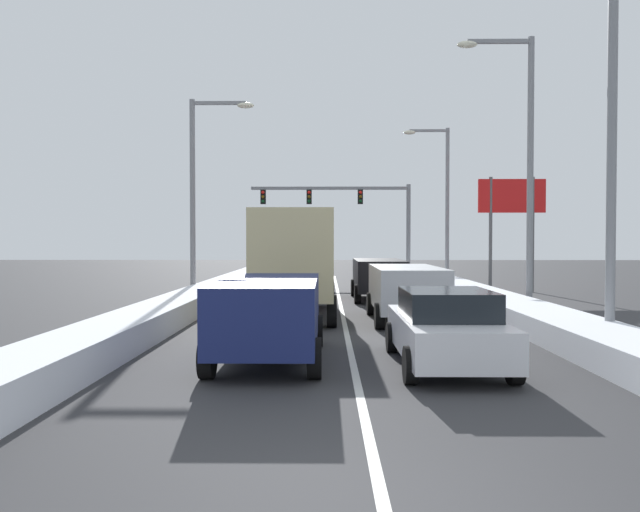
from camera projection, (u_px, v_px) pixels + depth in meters
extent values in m
plane|color=#333335|center=(343.00, 318.00, 19.98)|extent=(120.00, 120.00, 0.00)
cube|color=silver|center=(341.00, 306.00, 23.60)|extent=(0.14, 39.91, 0.01)
cube|color=white|center=(482.00, 298.00, 23.54)|extent=(1.75, 39.91, 0.61)
cube|color=white|center=(200.00, 297.00, 23.65)|extent=(1.47, 39.91, 0.66)
cube|color=silver|center=(445.00, 334.00, 12.26)|extent=(1.82, 4.50, 0.70)
cube|color=black|center=(447.00, 304.00, 12.09)|extent=(1.64, 2.20, 0.55)
cube|color=red|center=(428.00, 347.00, 10.06)|extent=(0.24, 0.08, 0.14)
cube|color=red|center=(515.00, 347.00, 10.05)|extent=(0.24, 0.08, 0.14)
cylinder|color=black|center=(392.00, 337.00, 13.82)|extent=(0.22, 0.66, 0.66)
cylinder|color=black|center=(472.00, 337.00, 13.80)|extent=(0.22, 0.66, 0.66)
cylinder|color=black|center=(410.00, 365.00, 10.72)|extent=(0.22, 0.66, 0.66)
cylinder|color=black|center=(515.00, 365.00, 10.70)|extent=(0.22, 0.66, 0.66)
cube|color=#B7BABF|center=(406.00, 287.00, 19.08)|extent=(1.95, 4.90, 1.25)
cube|color=black|center=(418.00, 284.00, 16.67)|extent=(1.56, 0.06, 0.55)
cube|color=red|center=(388.00, 298.00, 16.69)|extent=(0.20, 0.08, 0.28)
cube|color=red|center=(447.00, 298.00, 16.68)|extent=(0.20, 0.08, 0.28)
cylinder|color=black|center=(371.00, 304.00, 20.81)|extent=(0.25, 0.74, 0.74)
cylinder|color=black|center=(428.00, 304.00, 20.79)|extent=(0.25, 0.74, 0.74)
cylinder|color=black|center=(379.00, 316.00, 17.41)|extent=(0.25, 0.74, 0.74)
cylinder|color=black|center=(448.00, 316.00, 17.39)|extent=(0.25, 0.74, 0.74)
cube|color=black|center=(378.00, 275.00, 26.16)|extent=(1.95, 4.90, 1.25)
cube|color=black|center=(384.00, 271.00, 23.75)|extent=(1.56, 0.06, 0.55)
cube|color=red|center=(363.00, 281.00, 23.77)|extent=(0.20, 0.08, 0.28)
cube|color=red|center=(404.00, 281.00, 23.76)|extent=(0.20, 0.08, 0.28)
cylinder|color=black|center=(354.00, 288.00, 27.89)|extent=(0.25, 0.74, 0.74)
cylinder|color=black|center=(397.00, 288.00, 27.87)|extent=(0.25, 0.74, 0.74)
cylinder|color=black|center=(358.00, 294.00, 24.49)|extent=(0.25, 0.74, 0.74)
cylinder|color=black|center=(406.00, 294.00, 24.47)|extent=(0.25, 0.74, 0.74)
cube|color=navy|center=(269.00, 310.00, 12.83)|extent=(1.95, 4.90, 1.25)
cube|color=black|center=(256.00, 309.00, 10.42)|extent=(1.56, 0.06, 0.55)
cube|color=red|center=(210.00, 332.00, 10.45)|extent=(0.20, 0.08, 0.28)
cube|color=red|center=(303.00, 332.00, 10.43)|extent=(0.20, 0.08, 0.28)
cylinder|color=black|center=(235.00, 331.00, 14.56)|extent=(0.25, 0.74, 0.74)
cylinder|color=black|center=(317.00, 331.00, 14.54)|extent=(0.25, 0.74, 0.74)
cylinder|color=black|center=(207.00, 358.00, 11.16)|extent=(0.25, 0.74, 0.74)
cylinder|color=black|center=(314.00, 358.00, 11.14)|extent=(0.25, 0.74, 0.74)
cube|color=maroon|center=(300.00, 265.00, 22.88)|extent=(2.35, 2.20, 2.00)
cube|color=#D1C18C|center=(295.00, 254.00, 19.27)|extent=(2.35, 5.00, 2.60)
cylinder|color=black|center=(270.00, 295.00, 23.22)|extent=(0.28, 0.92, 0.92)
cylinder|color=black|center=(331.00, 295.00, 23.19)|extent=(0.28, 0.92, 0.92)
cylinder|color=black|center=(253.00, 311.00, 17.82)|extent=(0.28, 0.92, 0.92)
cylinder|color=black|center=(332.00, 311.00, 17.79)|extent=(0.28, 0.92, 0.92)
cube|color=#38383D|center=(305.00, 272.00, 28.24)|extent=(1.95, 4.90, 1.25)
cube|color=black|center=(303.00, 268.00, 25.83)|extent=(1.56, 0.06, 0.55)
cube|color=red|center=(284.00, 277.00, 25.86)|extent=(0.20, 0.08, 0.28)
cube|color=red|center=(322.00, 277.00, 25.84)|extent=(0.20, 0.08, 0.28)
cylinder|color=black|center=(286.00, 284.00, 29.97)|extent=(0.25, 0.74, 0.74)
cylinder|color=black|center=(326.00, 284.00, 29.95)|extent=(0.25, 0.74, 0.74)
cylinder|color=black|center=(281.00, 290.00, 26.57)|extent=(0.25, 0.74, 0.74)
cylinder|color=black|center=(326.00, 290.00, 26.55)|extent=(0.25, 0.74, 0.74)
cylinder|color=slate|center=(408.00, 231.00, 41.61)|extent=(0.28, 0.28, 6.20)
cube|color=slate|center=(330.00, 188.00, 41.59)|extent=(10.46, 0.20, 0.20)
cube|color=black|center=(360.00, 197.00, 41.59)|extent=(0.34, 0.34, 0.95)
sphere|color=red|center=(360.00, 192.00, 41.39)|extent=(0.22, 0.22, 0.22)
sphere|color=#593F0C|center=(360.00, 197.00, 41.40)|extent=(0.22, 0.22, 0.22)
sphere|color=#0C3819|center=(360.00, 201.00, 41.41)|extent=(0.22, 0.22, 0.22)
cube|color=black|center=(309.00, 197.00, 41.62)|extent=(0.34, 0.34, 0.95)
sphere|color=red|center=(309.00, 192.00, 41.43)|extent=(0.22, 0.22, 0.22)
sphere|color=#593F0C|center=(309.00, 197.00, 41.44)|extent=(0.22, 0.22, 0.22)
sphere|color=#0C3819|center=(309.00, 201.00, 41.44)|extent=(0.22, 0.22, 0.22)
cube|color=black|center=(263.00, 197.00, 41.66)|extent=(0.34, 0.34, 0.95)
sphere|color=red|center=(263.00, 192.00, 41.46)|extent=(0.22, 0.22, 0.22)
sphere|color=#593F0C|center=(263.00, 197.00, 41.47)|extent=(0.22, 0.22, 0.22)
sphere|color=#0C3819|center=(263.00, 201.00, 41.48)|extent=(0.22, 0.22, 0.22)
cylinder|color=gray|center=(612.00, 159.00, 14.37)|extent=(0.22, 0.22, 8.69)
cylinder|color=gray|center=(530.00, 175.00, 21.60)|extent=(0.22, 0.22, 9.46)
cube|color=gray|center=(499.00, 41.00, 21.50)|extent=(2.20, 0.14, 0.14)
ellipsoid|color=#EAE5C6|center=(467.00, 44.00, 21.52)|extent=(0.70, 0.36, 0.24)
cylinder|color=gray|center=(447.00, 206.00, 36.12)|extent=(0.22, 0.22, 8.95)
cube|color=gray|center=(429.00, 131.00, 36.02)|extent=(2.20, 0.14, 0.14)
ellipsoid|color=#EAE5C6|center=(409.00, 132.00, 36.04)|extent=(0.70, 0.36, 0.24)
cylinder|color=gray|center=(193.00, 200.00, 25.84)|extent=(0.22, 0.22, 8.27)
cube|color=gray|center=(219.00, 103.00, 25.73)|extent=(2.20, 0.14, 0.14)
ellipsoid|color=#EAE5C6|center=(246.00, 105.00, 25.72)|extent=(0.70, 0.36, 0.24)
cylinder|color=#59595B|center=(491.00, 235.00, 29.89)|extent=(0.16, 0.16, 5.50)
cylinder|color=#59595B|center=(533.00, 235.00, 29.87)|extent=(0.16, 0.16, 5.50)
cube|color=red|center=(512.00, 196.00, 29.83)|extent=(3.20, 0.12, 1.60)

